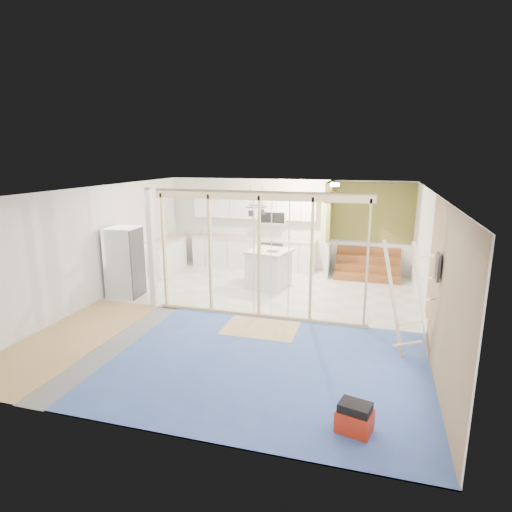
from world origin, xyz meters
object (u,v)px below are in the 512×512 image
(toolbox, at_px, (355,419))
(island, at_px, (269,269))
(ladder, at_px, (411,301))
(fridge, at_px, (125,262))

(toolbox, bearing_deg, island, 128.41)
(island, distance_m, ladder, 4.49)
(ladder, bearing_deg, island, 122.95)
(fridge, relative_size, island, 1.40)
(island, xyz_separation_m, toolbox, (2.42, -5.36, -0.29))
(island, xyz_separation_m, ladder, (3.13, -3.18, 0.53))
(island, relative_size, toolbox, 2.49)
(ladder, bearing_deg, toolbox, -119.76)
(fridge, distance_m, ladder, 6.40)
(fridge, height_order, island, fridge)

